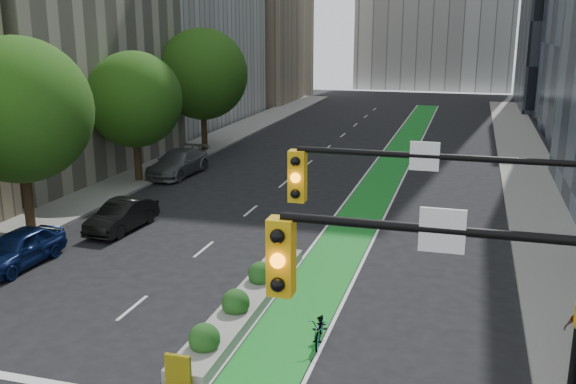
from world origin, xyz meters
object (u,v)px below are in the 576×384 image
Objects in this scene: parked_car_left_far at (178,163)px; median_planter at (247,298)px; parked_car_left_near at (19,248)px; bicycle at (320,328)px; parked_car_left_mid at (122,216)px.

median_planter is at bearing -55.35° from parked_car_left_far.
median_planter is at bearing -5.68° from parked_car_left_near.
parked_car_left_near reaches higher than bicycle.
median_planter reaches higher than bicycle.
parked_car_left_far is (-2.36, 10.88, 0.10)m from parked_car_left_mid.
parked_car_left_far reaches higher than bicycle.
parked_car_left_far reaches higher than median_planter.
median_planter is 1.88× the size of parked_car_left_far.
bicycle is 13.78m from parked_car_left_mid.
parked_car_left_near is 5.38m from parked_car_left_mid.
parked_car_left_mid is (-11.22, 8.00, 0.24)m from bicycle.
parked_car_left_mid is 11.14m from parked_car_left_far.
parked_car_left_far is (-10.70, 17.27, 0.42)m from median_planter.
parked_car_left_far is at bearing 121.78° from median_planter.
bicycle is at bearing -31.71° from parked_car_left_mid.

